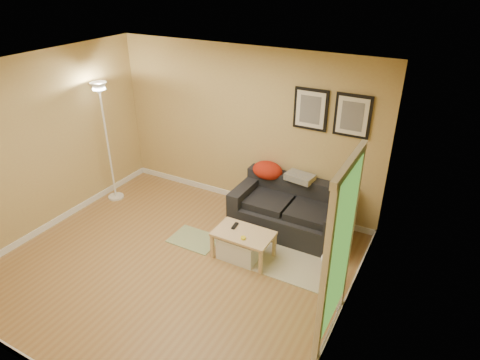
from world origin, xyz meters
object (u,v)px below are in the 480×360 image
Objects in this scene: side_table at (332,276)px; storage_bin at (240,247)px; book_stack at (335,258)px; sofa at (290,209)px; floor_lamp at (108,147)px; coffee_table at (243,245)px.

storage_bin is at bearing 177.16° from side_table.
book_stack reaches higher than storage_bin.
floor_lamp is at bearing -170.03° from sofa.
floor_lamp is (-3.04, -0.53, 0.59)m from sofa.
floor_lamp reaches higher than book_stack.
side_table is at bearing -6.82° from floor_lamp.
storage_bin is 1.38m from book_stack.
sofa is at bearing 63.27° from coffee_table.
sofa is at bearing 138.48° from book_stack.
sofa is at bearing 70.23° from storage_bin.
floor_lamp is (-2.74, 0.39, 0.76)m from coffee_table.
sofa reaches higher than side_table.
coffee_table reaches higher than storage_bin.
coffee_table is 0.39× the size of floor_lamp.
floor_lamp reaches higher than side_table.
floor_lamp is (-4.02, 0.48, 0.72)m from side_table.
side_table is 2.30× the size of book_stack.
storage_bin is at bearing -109.77° from sofa.
storage_bin is 1.14× the size of side_table.
book_stack reaches higher than coffee_table.
sofa is 2.12× the size of coffee_table.
coffee_table is 3.73× the size of book_stack.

